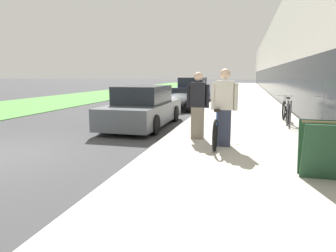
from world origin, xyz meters
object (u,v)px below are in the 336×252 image
tandem_bicycle (219,127)px  person_bystander (198,106)px  sandwich_board_sign (319,149)px  parked_sedan_far (193,90)px  cruiser_bike_nearest (286,111)px  parked_sedan_curbside (143,108)px  person_rider (224,108)px  vintage_roadster_curbside (179,100)px  bike_rack_hoop (289,111)px

tandem_bicycle → person_bystander: size_ratio=1.43×
sandwich_board_sign → parked_sedan_far: parked_sedan_far is taller
cruiser_bike_nearest → parked_sedan_curbside: 4.87m
person_rider → cruiser_bike_nearest: (1.82, 4.05, -0.50)m
tandem_bicycle → vintage_roadster_curbside: size_ratio=0.62×
person_bystander → person_rider: bearing=-43.4°
vintage_roadster_curbside → parked_sedan_far: (-0.14, 5.01, 0.24)m
bike_rack_hoop → vintage_roadster_curbside: bearing=132.1°
tandem_bicycle → bike_rack_hoop: 3.29m
bike_rack_hoop → parked_sedan_curbside: 4.66m
person_bystander → bike_rack_hoop: (2.47, 2.31, -0.33)m
sandwich_board_sign → parked_sedan_far: bearing=107.1°
person_rider → sandwich_board_sign: 2.42m
person_bystander → parked_sedan_curbside: (-2.19, 2.13, -0.35)m
bike_rack_hoop → parked_sedan_curbside: (-4.66, -0.18, -0.02)m
person_bystander → parked_sedan_far: (-2.26, 12.39, -0.27)m
cruiser_bike_nearest → person_bystander: bearing=-126.5°
tandem_bicycle → person_rider: (0.14, -0.30, 0.50)m
parked_sedan_curbside → vintage_roadster_curbside: parked_sedan_curbside is taller
tandem_bicycle → person_rider: size_ratio=1.37×
bike_rack_hoop → cruiser_bike_nearest: bearing=87.8°
cruiser_bike_nearest → sandwich_board_sign: size_ratio=1.96×
person_rider → vintage_roadster_curbside: (-2.81, 8.03, -0.55)m
person_bystander → parked_sedan_far: size_ratio=0.38×
person_bystander → bike_rack_hoop: person_bystander is taller
person_bystander → bike_rack_hoop: 3.40m
person_bystander → sandwich_board_sign: 3.36m
person_rider → sandwich_board_sign: size_ratio=1.93×
bike_rack_hoop → cruiser_bike_nearest: cruiser_bike_nearest is taller
vintage_roadster_curbside → tandem_bicycle: bearing=-70.9°
person_bystander → sandwich_board_sign: size_ratio=1.86×
person_bystander → parked_sedan_far: 12.60m
vintage_roadster_curbside → cruiser_bike_nearest: bearing=-40.7°
bike_rack_hoop → person_rider: bearing=-120.9°
cruiser_bike_nearest → sandwich_board_sign: bearing=-92.1°
person_rider → person_bystander: size_ratio=1.04×
person_bystander → parked_sedan_curbside: 3.07m
person_rider → cruiser_bike_nearest: bearing=65.8°
person_bystander → parked_sedan_curbside: person_bystander is taller
cruiser_bike_nearest → vintage_roadster_curbside: 6.11m
parked_sedan_far → person_rider: bearing=-77.2°
tandem_bicycle → cruiser_bike_nearest: cruiser_bike_nearest is taller
cruiser_bike_nearest → sandwich_board_sign: (-0.21, -5.81, 0.07)m
person_rider → parked_sedan_curbside: 4.03m
cruiser_bike_nearest → sandwich_board_sign: 5.81m
vintage_roadster_curbside → person_bystander: bearing=-74.0°
person_bystander → cruiser_bike_nearest: bearing=53.5°
tandem_bicycle → vintage_roadster_curbside: 8.19m
person_bystander → parked_sedan_far: bearing=100.3°
parked_sedan_curbside → parked_sedan_far: bearing=90.4°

